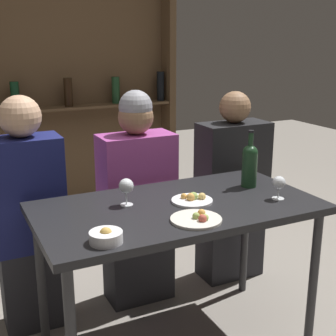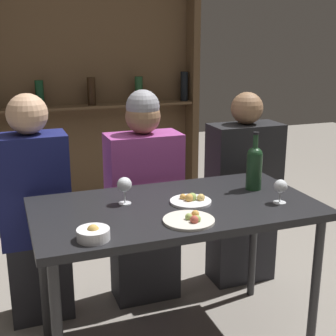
{
  "view_description": "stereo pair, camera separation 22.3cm",
  "coord_description": "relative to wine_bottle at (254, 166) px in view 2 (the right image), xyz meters",
  "views": [
    {
      "loc": [
        -0.94,
        -1.83,
        1.51
      ],
      "look_at": [
        0.0,
        0.11,
        0.9
      ],
      "focal_mm": 50.0,
      "sensor_mm": 36.0,
      "label": 1
    },
    {
      "loc": [
        -0.74,
        -1.92,
        1.51
      ],
      "look_at": [
        0.0,
        0.11,
        0.9
      ],
      "focal_mm": 50.0,
      "sensor_mm": 36.0,
      "label": 2
    }
  ],
  "objects": [
    {
      "name": "seated_person_left",
      "position": [
        -1.06,
        0.42,
        -0.29
      ],
      "size": [
        0.36,
        0.22,
        1.24
      ],
      "color": "#26262B",
      "rests_on": "ground_plane"
    },
    {
      "name": "wine_glass_0",
      "position": [
        0.01,
        -0.23,
        -0.05
      ],
      "size": [
        0.06,
        0.06,
        0.11
      ],
      "color": "silver",
      "rests_on": "dining_table"
    },
    {
      "name": "seated_person_right",
      "position": [
        0.18,
        0.42,
        -0.32
      ],
      "size": [
        0.43,
        0.22,
        1.2
      ],
      "color": "#26262B",
      "rests_on": "ground_plane"
    },
    {
      "name": "wine_bottle",
      "position": [
        0.0,
        0.0,
        0.0
      ],
      "size": [
        0.08,
        0.08,
        0.3
      ],
      "color": "#19381E",
      "rests_on": "dining_table"
    },
    {
      "name": "dining_table",
      "position": [
        -0.46,
        -0.08,
        -0.2
      ],
      "size": [
        1.32,
        0.7,
        0.75
      ],
      "color": "black",
      "rests_on": "ground_plane"
    },
    {
      "name": "wine_rack_wall",
      "position": [
        -0.46,
        1.93,
        0.29
      ],
      "size": [
        1.87,
        0.21,
        2.32
      ],
      "color": "#4C3823",
      "rests_on": "ground_plane"
    },
    {
      "name": "food_plate_1",
      "position": [
        -0.38,
        -0.08,
        -0.11
      ],
      "size": [
        0.2,
        0.2,
        0.05
      ],
      "color": "white",
      "rests_on": "dining_table"
    },
    {
      "name": "food_plate_0",
      "position": [
        -0.48,
        -0.3,
        -0.11
      ],
      "size": [
        0.22,
        0.22,
        0.04
      ],
      "color": "silver",
      "rests_on": "dining_table"
    },
    {
      "name": "seated_person_center",
      "position": [
        -0.46,
        0.42,
        -0.29
      ],
      "size": [
        0.42,
        0.22,
        1.24
      ],
      "color": "#26262B",
      "rests_on": "ground_plane"
    },
    {
      "name": "wine_glass_1",
      "position": [
        -0.68,
        0.01,
        -0.03
      ],
      "size": [
        0.07,
        0.07,
        0.13
      ],
      "color": "silver",
      "rests_on": "dining_table"
    },
    {
      "name": "snack_bowl",
      "position": [
        -0.9,
        -0.34,
        -0.1
      ],
      "size": [
        0.13,
        0.13,
        0.06
      ],
      "color": "white",
      "rests_on": "dining_table"
    }
  ]
}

